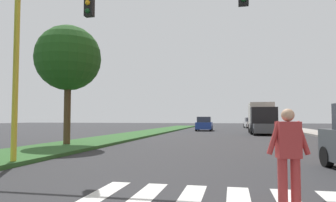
# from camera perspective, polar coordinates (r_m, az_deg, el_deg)

# --- Properties ---
(ground_plane) EXTENTS (140.00, 140.00, 0.00)m
(ground_plane) POSITION_cam_1_polar(r_m,az_deg,el_deg) (27.93, 11.05, -6.26)
(ground_plane) COLOR #2D2D30
(crosswalk) EXTENTS (4.95, 2.20, 0.01)m
(crosswalk) POSITION_cam_1_polar(r_m,az_deg,el_deg) (6.21, 8.48, -17.33)
(crosswalk) COLOR silver
(crosswalk) RESTS_ON ground_plane
(median_strip) EXTENTS (3.60, 64.00, 0.15)m
(median_strip) POSITION_cam_1_polar(r_m,az_deg,el_deg) (27.26, -6.29, -6.22)
(median_strip) COLOR #2D5B28
(median_strip) RESTS_ON ground_plane
(tree_mid) EXTENTS (3.55, 3.55, 6.44)m
(tree_mid) POSITION_cam_1_polar(r_m,az_deg,el_deg) (17.95, -17.84, 7.44)
(tree_mid) COLOR #4C3823
(tree_mid) RESTS_ON median_strip
(traffic_light_gantry) EXTENTS (8.62, 0.30, 6.00)m
(traffic_light_gantry) POSITION_cam_1_polar(r_m,az_deg,el_deg) (10.26, -14.54, 12.90)
(traffic_light_gantry) COLOR gold
(traffic_light_gantry) RESTS_ON median_strip
(pedestrian_performer) EXTENTS (0.75, 0.31, 1.69)m
(pedestrian_performer) POSITION_cam_1_polar(r_m,az_deg,el_deg) (5.72, 21.24, -8.91)
(pedestrian_performer) COLOR #B23333
(pedestrian_performer) RESTS_ON ground_plane
(sedan_midblock) EXTENTS (2.00, 4.40, 1.70)m
(sedan_midblock) POSITION_cam_1_polar(r_m,az_deg,el_deg) (30.14, 16.77, -4.45)
(sedan_midblock) COLOR #474C51
(sedan_midblock) RESTS_ON ground_plane
(sedan_distant) EXTENTS (1.97, 4.12, 1.71)m
(sedan_distant) POSITION_cam_1_polar(r_m,az_deg,el_deg) (38.34, 6.66, -4.26)
(sedan_distant) COLOR navy
(sedan_distant) RESTS_ON ground_plane
(sedan_far_horizon) EXTENTS (2.10, 4.33, 1.63)m
(sedan_far_horizon) POSITION_cam_1_polar(r_m,az_deg,el_deg) (50.54, 14.91, -3.95)
(sedan_far_horizon) COLOR silver
(sedan_far_horizon) RESTS_ON ground_plane
(truck_box_delivery) EXTENTS (2.40, 6.20, 3.10)m
(truck_box_delivery) POSITION_cam_1_polar(r_m,az_deg,el_deg) (32.44, 16.78, -2.86)
(truck_box_delivery) COLOR black
(truck_box_delivery) RESTS_ON ground_plane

